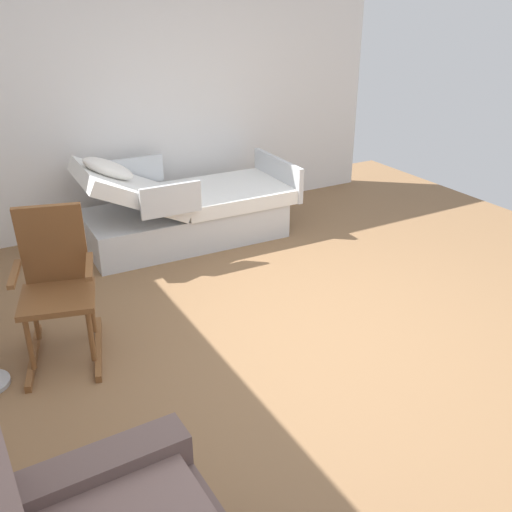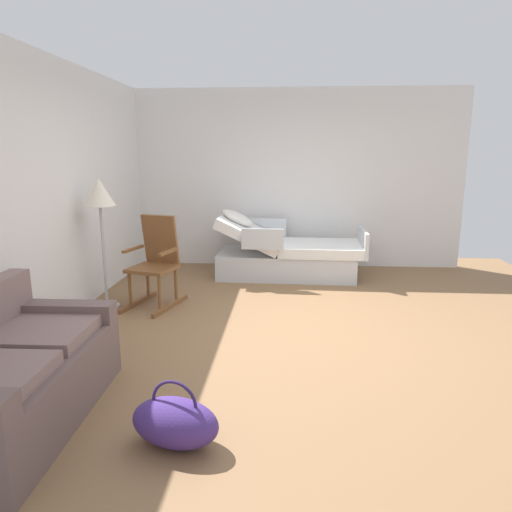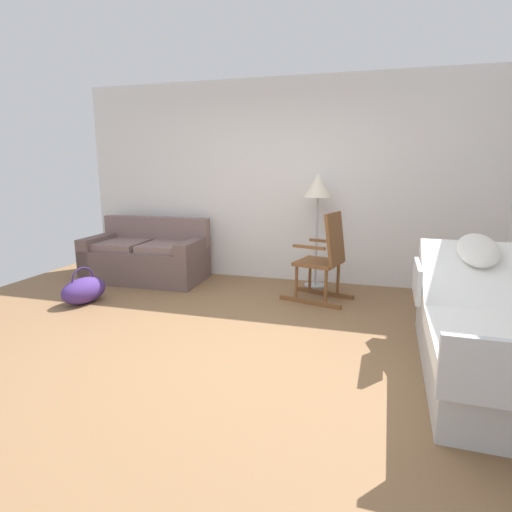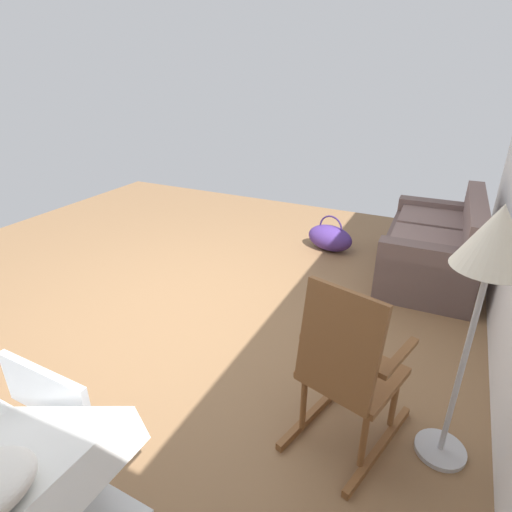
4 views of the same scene
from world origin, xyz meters
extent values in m
plane|color=olive|center=(0.00, 0.00, 0.00)|extent=(6.95, 6.95, 0.00)
cube|color=white|center=(0.00, 2.49, 1.35)|extent=(5.76, 0.10, 2.70)
cube|color=silver|center=(2.09, 0.12, 0.17)|extent=(0.93, 1.96, 0.35)
cube|color=white|center=(2.08, -0.36, 0.42)|extent=(0.94, 1.18, 0.14)
cube|color=white|center=(2.11, 0.65, 0.62)|extent=(0.94, 0.94, 0.53)
ellipsoid|color=white|center=(2.11, 0.82, 0.84)|extent=(0.35, 0.50, 0.33)
cube|color=silver|center=(1.60, 0.44, 0.63)|extent=(0.05, 0.56, 0.28)
cylinder|color=black|center=(1.76, 0.92, 0.05)|extent=(0.10, 0.10, 0.10)
cylinder|color=black|center=(2.48, 0.90, 0.05)|extent=(0.10, 0.10, 0.10)
cylinder|color=black|center=(1.71, -0.67, 0.05)|extent=(0.10, 0.10, 0.10)
cube|color=#68534F|center=(-1.79, 1.86, 0.23)|extent=(1.62, 0.89, 0.45)
cube|color=#7F6660|center=(-2.16, 1.82, 0.49)|extent=(0.69, 0.66, 0.10)
cube|color=#7F6660|center=(-1.43, 1.83, 0.49)|extent=(0.69, 0.66, 0.10)
cube|color=#7F6660|center=(-1.80, 2.21, 0.65)|extent=(1.60, 0.20, 0.40)
cube|color=#68534F|center=(-2.50, 1.85, 0.30)|extent=(0.20, 0.85, 0.60)
cube|color=#68534F|center=(-1.08, 1.88, 0.30)|extent=(0.20, 0.85, 0.60)
cube|color=brown|center=(0.68, 1.85, 0.03)|extent=(0.74, 0.24, 0.05)
cube|color=brown|center=(0.57, 1.44, 0.03)|extent=(0.74, 0.24, 0.05)
cylinder|color=brown|center=(0.39, 1.51, 0.25)|extent=(0.04, 0.04, 0.40)
cylinder|color=brown|center=(0.50, 1.88, 0.25)|extent=(0.04, 0.04, 0.40)
cylinder|color=brown|center=(0.75, 1.41, 0.25)|extent=(0.04, 0.04, 0.40)
cylinder|color=brown|center=(0.85, 1.78, 0.25)|extent=(0.04, 0.04, 0.40)
cube|color=brown|center=(0.62, 1.65, 0.45)|extent=(0.57, 0.59, 0.04)
cube|color=brown|center=(0.82, 1.59, 0.75)|extent=(0.23, 0.45, 0.60)
cube|color=brown|center=(0.54, 1.43, 0.67)|extent=(0.38, 0.15, 0.03)
cube|color=brown|center=(0.67, 1.87, 0.67)|extent=(0.38, 0.15, 0.03)
cylinder|color=#B2B5BA|center=(0.53, 2.17, 0.01)|extent=(0.28, 0.28, 0.03)
cylinder|color=#B2B5BA|center=(0.53, 2.17, 0.60)|extent=(0.03, 0.03, 1.15)
cone|color=silver|center=(0.53, 2.17, 1.33)|extent=(0.34, 0.34, 0.30)
ellipsoid|color=#472D7A|center=(-1.96, 0.76, 0.15)|extent=(0.44, 0.62, 0.30)
torus|color=#312055|center=(-1.96, 0.76, 0.28)|extent=(0.09, 0.30, 0.30)
camera|label=1|loc=(-2.92, 2.14, 2.31)|focal=40.20mm
camera|label=2|loc=(-4.45, 0.09, 1.75)|focal=32.59mm
camera|label=3|loc=(1.23, -3.11, 1.54)|focal=29.06mm
camera|label=4|loc=(2.48, 1.95, 2.01)|focal=28.79mm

